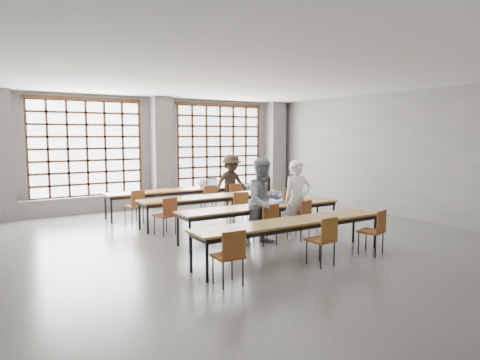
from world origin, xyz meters
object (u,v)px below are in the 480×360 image
object	(u,v)px
phone	(271,205)
plastic_bag	(202,183)
chair_front_right	(301,216)
chair_near_left	(230,252)
student_female	(264,201)
chair_near_right	(375,228)
desk_row_a	(175,192)
student_male	(297,200)
desk_row_b	(214,198)
green_box	(258,203)
chair_near_mid	(324,236)
mouse	(296,201)
student_back	(231,183)
chair_mid_right	(285,200)
chair_back_mid	(209,197)
desk_row_c	(262,208)
chair_back_right	(234,195)
laptop_front	(279,200)
chair_front_left	(267,220)
chair_mid_centre	(240,205)
backpack	(264,184)
red_pouch	(228,253)
laptop_back	(214,184)
chair_mid_left	(167,212)
chair_back_left	(136,203)
desk_row_d	(292,224)

from	to	relation	value
phone	plastic_bag	world-z (taller)	plastic_bag
phone	chair_front_right	bearing A→B (deg)	-49.89
chair_near_left	student_female	world-z (taller)	student_female
chair_near_right	desk_row_a	bearing A→B (deg)	104.62
desk_row_a	student_male	distance (m)	4.29
student_male	desk_row_b	bearing A→B (deg)	119.90
desk_row_a	green_box	distance (m)	3.59
chair_near_mid	mouse	xyz separation A→B (m)	(1.25, 2.31, 0.21)
student_back	chair_mid_right	bearing A→B (deg)	-74.15
student_back	chair_back_mid	bearing A→B (deg)	-173.35
desk_row_c	chair_near_left	distance (m)	3.21
chair_back_right	laptop_front	world-z (taller)	laptop_front
chair_front_left	plastic_bag	distance (m)	4.37
chair_back_right	chair_near_left	world-z (taller)	same
desk_row_b	chair_mid_centre	distance (m)	0.74
chair_near_left	student_male	bearing A→B (deg)	33.03
plastic_bag	backpack	bearing A→B (deg)	-57.53
student_back	red_pouch	bearing A→B (deg)	-123.61
chair_near_left	green_box	size ratio (longest dim) A/B	3.52
chair_back_mid	laptop_back	distance (m)	0.96
chair_mid_centre	mouse	distance (m)	1.53
laptop_front	student_back	bearing A→B (deg)	80.23
laptop_front	laptop_back	world-z (taller)	same
desk_row_c	chair_mid_right	distance (m)	2.12
desk_row_a	red_pouch	world-z (taller)	desk_row_a
red_pouch	desk_row_b	bearing A→B (deg)	63.95
chair_front_right	student_back	bearing A→B (deg)	83.29
phone	backpack	size ratio (longest dim) A/B	0.33
chair_mid_left	student_back	xyz separation A→B (m)	(2.80, 1.82, 0.32)
desk_row_a	laptop_back	world-z (taller)	laptop_back
chair_mid_left	laptop_front	bearing A→B (deg)	-27.81
green_box	red_pouch	bearing A→B (deg)	-132.82
chair_back_left	chair_back_right	xyz separation A→B (m)	(2.98, -0.00, 0.00)
chair_mid_left	chair_near_left	distance (m)	3.67
chair_back_left	chair_mid_right	size ratio (longest dim) A/B	1.00
chair_back_left	chair_near_right	world-z (taller)	same
phone	laptop_front	bearing A→B (deg)	29.88
red_pouch	chair_near_mid	bearing A→B (deg)	-2.37
mouse	red_pouch	world-z (taller)	mouse
chair_back_right	phone	bearing A→B (deg)	-105.91
desk_row_d	chair_near_left	bearing A→B (deg)	-159.72
chair_near_left	plastic_bag	distance (m)	6.54
mouse	phone	size ratio (longest dim) A/B	0.75
chair_front_left	student_back	distance (m)	4.01
chair_near_right	chair_back_mid	bearing A→B (deg)	98.19
chair_back_right	chair_front_left	size ratio (longest dim) A/B	1.00
desk_row_a	backpack	world-z (taller)	backpack
chair_near_left	laptop_front	size ratio (longest dim) A/B	2.29
backpack	red_pouch	world-z (taller)	backpack
desk_row_d	chair_mid_centre	world-z (taller)	chair_mid_centre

